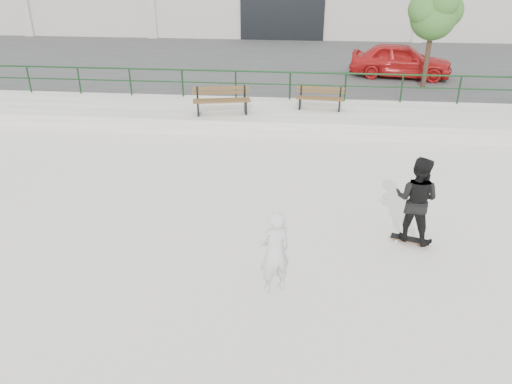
# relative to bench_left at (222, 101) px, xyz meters

# --- Properties ---
(ground) EXTENTS (120.00, 120.00, 0.00)m
(ground) POSITION_rel_bench_left_xyz_m (1.21, -8.86, -0.94)
(ground) COLOR white
(ground) RESTS_ON ground
(ledge) EXTENTS (30.00, 3.00, 0.50)m
(ledge) POSITION_rel_bench_left_xyz_m (1.21, 0.64, -0.69)
(ledge) COLOR #AFADA0
(ledge) RESTS_ON ground
(parking_strip) EXTENTS (60.00, 14.00, 0.50)m
(parking_strip) POSITION_rel_bench_left_xyz_m (1.21, 9.14, -0.69)
(parking_strip) COLOR #3A3A3A
(parking_strip) RESTS_ON ground
(railing) EXTENTS (28.00, 0.06, 1.03)m
(railing) POSITION_rel_bench_left_xyz_m (1.21, 1.94, 0.31)
(railing) COLOR #133517
(railing) RESTS_ON ledge
(bench_left) EXTENTS (1.98, 0.94, 0.88)m
(bench_left) POSITION_rel_bench_left_xyz_m (0.00, 0.00, 0.00)
(bench_left) COLOR #53381C
(bench_left) RESTS_ON ledge
(bench_right) EXTENTS (1.66, 0.61, 0.75)m
(bench_right) POSITION_rel_bench_left_xyz_m (3.30, 0.83, -0.06)
(bench_right) COLOR #53381C
(bench_right) RESTS_ON ledge
(tree) EXTENTS (2.16, 1.92, 3.85)m
(tree) POSITION_rel_bench_left_xyz_m (7.50, 4.27, 2.45)
(tree) COLOR #453422
(tree) RESTS_ON parking_strip
(red_car) EXTENTS (4.45, 2.37, 1.44)m
(red_car) POSITION_rel_bench_left_xyz_m (6.79, 5.97, 0.28)
(red_car) COLOR red
(red_car) RESTS_ON parking_strip
(skateboard) EXTENTS (0.80, 0.42, 0.09)m
(skateboard) POSITION_rel_bench_left_xyz_m (5.09, -6.98, -0.86)
(skateboard) COLOR black
(skateboard) RESTS_ON ground
(standing_skater) EXTENTS (1.10, 1.02, 1.82)m
(standing_skater) POSITION_rel_bench_left_xyz_m (5.09, -6.98, 0.07)
(standing_skater) COLOR black
(standing_skater) RESTS_ON skateboard
(seated_skater) EXTENTS (0.69, 0.62, 1.59)m
(seated_skater) POSITION_rel_bench_left_xyz_m (2.37, -8.86, -0.14)
(seated_skater) COLOR silver
(seated_skater) RESTS_ON ground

